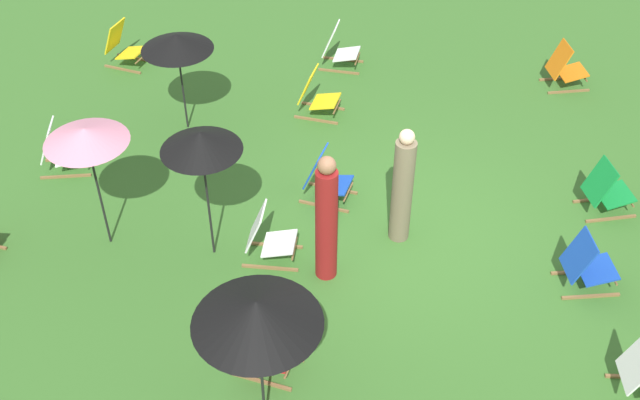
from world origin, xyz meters
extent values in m
plane|color=#386B28|center=(0.00, 0.00, 0.00)|extent=(40.00, 40.00, 0.00)
cube|color=olive|center=(0.66, -2.91, 0.02)|extent=(0.25, 0.74, 0.04)
cube|color=olive|center=(1.09, -2.78, 0.02)|extent=(0.25, 0.74, 0.04)
cube|color=#148C38|center=(0.90, -2.94, 0.27)|extent=(0.58, 0.55, 0.13)
cube|color=#148C38|center=(0.82, -2.65, 0.55)|extent=(0.53, 0.37, 0.57)
cylinder|color=olive|center=(0.96, -3.13, 0.20)|extent=(0.43, 0.15, 0.03)
cube|color=olive|center=(-2.72, 1.55, 0.02)|extent=(0.19, 0.75, 0.04)
cube|color=olive|center=(-2.29, 1.47, 0.02)|extent=(0.19, 0.75, 0.04)
cube|color=red|center=(-2.52, 1.41, 0.27)|extent=(0.56, 0.52, 0.13)
cube|color=red|center=(-2.46, 1.71, 0.55)|extent=(0.52, 0.34, 0.57)
cylinder|color=olive|center=(-2.56, 1.22, 0.20)|extent=(0.44, 0.11, 0.03)
cube|color=olive|center=(-0.90, 1.76, 0.02)|extent=(0.04, 0.76, 0.04)
cube|color=olive|center=(-0.46, 1.76, 0.02)|extent=(0.04, 0.76, 0.04)
cube|color=white|center=(-0.68, 1.66, 0.27)|extent=(0.48, 0.44, 0.13)
cube|color=white|center=(-0.68, 1.96, 0.55)|extent=(0.48, 0.25, 0.57)
cylinder|color=olive|center=(-0.68, 1.46, 0.20)|extent=(0.44, 0.03, 0.03)
cube|color=olive|center=(-0.90, -2.40, 0.02)|extent=(0.19, 0.75, 0.04)
cube|color=olive|center=(-0.47, -2.31, 0.02)|extent=(0.19, 0.75, 0.04)
cube|color=#1947B7|center=(-0.67, -2.46, 0.27)|extent=(0.56, 0.52, 0.13)
cube|color=#1947B7|center=(-0.73, -2.16, 0.55)|extent=(0.52, 0.34, 0.57)
cylinder|color=olive|center=(-0.63, -2.65, 0.20)|extent=(0.44, 0.12, 0.03)
cube|color=olive|center=(0.64, 5.18, 0.02)|extent=(0.20, 0.75, 0.04)
cube|color=olive|center=(1.07, 5.28, 0.02)|extent=(0.20, 0.75, 0.04)
cube|color=white|center=(0.88, 5.13, 0.27)|extent=(0.56, 0.53, 0.13)
cube|color=white|center=(0.82, 5.43, 0.55)|extent=(0.52, 0.34, 0.57)
cylinder|color=olive|center=(0.92, 4.94, 0.20)|extent=(0.44, 0.12, 0.03)
cube|color=olive|center=(4.04, -2.72, 0.02)|extent=(0.22, 0.75, 0.04)
cube|color=olive|center=(4.47, -2.61, 0.02)|extent=(0.22, 0.75, 0.04)
cube|color=orange|center=(4.28, -2.76, 0.27)|extent=(0.57, 0.54, 0.13)
cube|color=orange|center=(4.20, -2.47, 0.55)|extent=(0.53, 0.36, 0.57)
cylinder|color=olive|center=(4.33, -2.96, 0.20)|extent=(0.43, 0.14, 0.03)
cube|color=olive|center=(4.22, 1.37, 0.02)|extent=(0.11, 0.76, 0.04)
cube|color=olive|center=(4.66, 1.33, 0.02)|extent=(0.11, 0.76, 0.04)
cube|color=white|center=(4.43, 1.25, 0.27)|extent=(0.52, 0.48, 0.13)
cube|color=white|center=(4.46, 1.55, 0.55)|extent=(0.50, 0.29, 0.57)
cylinder|color=olive|center=(4.41, 1.06, 0.20)|extent=(0.44, 0.07, 0.03)
cube|color=olive|center=(-2.13, -2.77, 0.02)|extent=(0.10, 0.76, 0.04)
cube|color=white|center=(-2.36, -2.59, 0.55)|extent=(0.50, 0.29, 0.57)
cube|color=olive|center=(0.43, 1.20, 0.02)|extent=(0.19, 0.75, 0.04)
cube|color=olive|center=(0.86, 1.11, 0.02)|extent=(0.19, 0.75, 0.04)
cube|color=#1947B7|center=(0.62, 1.06, 0.27)|extent=(0.56, 0.52, 0.13)
cube|color=#1947B7|center=(0.68, 1.35, 0.55)|extent=(0.52, 0.34, 0.57)
cylinder|color=olive|center=(0.59, 0.86, 0.20)|extent=(0.44, 0.11, 0.03)
cube|color=olive|center=(2.62, 1.59, 0.02)|extent=(0.15, 0.76, 0.04)
cube|color=olive|center=(3.05, 1.52, 0.02)|extent=(0.15, 0.76, 0.04)
cube|color=yellow|center=(2.82, 1.46, 0.27)|extent=(0.54, 0.50, 0.13)
cube|color=yellow|center=(2.86, 1.75, 0.55)|extent=(0.51, 0.32, 0.57)
cylinder|color=olive|center=(2.79, 1.26, 0.20)|extent=(0.44, 0.09, 0.03)
cube|color=olive|center=(3.81, 5.33, 0.02)|extent=(0.21, 0.75, 0.04)
cube|color=olive|center=(4.24, 5.22, 0.02)|extent=(0.21, 0.75, 0.04)
cube|color=yellow|center=(4.00, 5.18, 0.27)|extent=(0.57, 0.53, 0.13)
cube|color=yellow|center=(4.07, 5.47, 0.55)|extent=(0.52, 0.35, 0.57)
cylinder|color=olive|center=(3.96, 4.98, 0.20)|extent=(0.43, 0.13, 0.03)
cylinder|color=black|center=(-0.68, 2.57, 0.98)|extent=(0.03, 0.03, 1.96)
cone|color=black|center=(-0.68, 2.57, 1.86)|extent=(1.02, 1.02, 0.26)
cylinder|color=black|center=(2.18, 3.68, 0.84)|extent=(0.03, 0.03, 1.68)
cone|color=black|center=(2.18, 3.68, 1.57)|extent=(1.12, 1.12, 0.25)
cylinder|color=black|center=(-3.23, 1.41, 0.96)|extent=(0.03, 0.03, 1.92)
cone|color=black|center=(-3.23, 1.41, 1.80)|extent=(1.29, 1.29, 0.30)
cylinder|color=black|center=(-0.64, 4.04, 0.94)|extent=(0.03, 0.03, 1.87)
cone|color=pink|center=(-0.64, 4.04, 1.79)|extent=(1.07, 1.07, 0.20)
cylinder|color=maroon|center=(-0.89, 1.01, 0.85)|extent=(0.35, 0.35, 1.69)
sphere|color=#936647|center=(-0.89, 1.01, 1.80)|extent=(0.23, 0.23, 0.23)
cylinder|color=#72664C|center=(-0.05, 0.09, 0.80)|extent=(0.33, 0.33, 1.60)
sphere|color=beige|center=(-0.05, 0.09, 1.69)|extent=(0.20, 0.20, 0.20)
camera|label=1|loc=(-8.00, 0.21, 7.33)|focal=43.28mm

